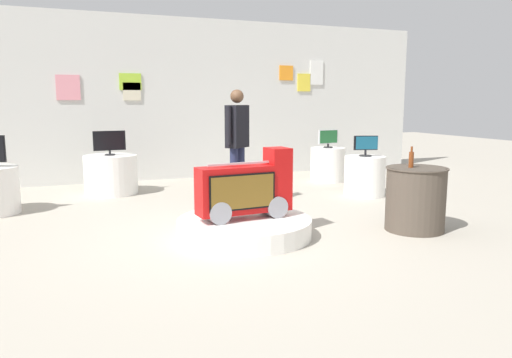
{
  "coord_description": "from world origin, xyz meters",
  "views": [
    {
      "loc": [
        -1.89,
        -5.48,
        1.59
      ],
      "look_at": [
        0.29,
        0.03,
        0.65
      ],
      "focal_mm": 34.42,
      "sensor_mm": 36.0,
      "label": 1
    }
  ],
  "objects_px": {
    "display_pedestal_left_rear": "(111,175)",
    "bottle_on_side_table": "(411,159)",
    "novelty_firetruck_tv": "(246,191)",
    "tv_on_right_rear": "(366,145)",
    "side_table_round": "(415,198)",
    "shopper_browsing_near_truck": "(237,138)",
    "tv_on_center_rear": "(328,138)",
    "display_pedestal_center_rear": "(328,164)",
    "tv_on_left_rear": "(109,142)",
    "display_pedestal_right_rear": "(365,176)",
    "main_display_pedestal": "(244,228)"
  },
  "relations": [
    {
      "from": "display_pedestal_right_rear",
      "to": "tv_on_right_rear",
      "type": "distance_m",
      "value": 0.52
    },
    {
      "from": "display_pedestal_right_rear",
      "to": "display_pedestal_left_rear",
      "type": "bearing_deg",
      "value": 156.33
    },
    {
      "from": "display_pedestal_center_rear",
      "to": "tv_on_left_rear",
      "type": "bearing_deg",
      "value": 177.45
    },
    {
      "from": "tv_on_left_rear",
      "to": "display_pedestal_center_rear",
      "type": "distance_m",
      "value": 4.2
    },
    {
      "from": "display_pedestal_right_rear",
      "to": "side_table_round",
      "type": "bearing_deg",
      "value": -108.4
    },
    {
      "from": "tv_on_left_rear",
      "to": "tv_on_right_rear",
      "type": "xyz_separation_m",
      "value": [
        3.98,
        -1.74,
        -0.04
      ]
    },
    {
      "from": "display_pedestal_left_rear",
      "to": "shopper_browsing_near_truck",
      "type": "relative_size",
      "value": 0.51
    },
    {
      "from": "side_table_round",
      "to": "shopper_browsing_near_truck",
      "type": "bearing_deg",
      "value": 125.62
    },
    {
      "from": "shopper_browsing_near_truck",
      "to": "novelty_firetruck_tv",
      "type": "bearing_deg",
      "value": -106.18
    },
    {
      "from": "tv_on_center_rear",
      "to": "side_table_round",
      "type": "xyz_separation_m",
      "value": [
        -0.89,
        -3.71,
        -0.47
      ]
    },
    {
      "from": "display_pedestal_right_rear",
      "to": "tv_on_right_rear",
      "type": "bearing_deg",
      "value": -73.51
    },
    {
      "from": "display_pedestal_left_rear",
      "to": "tv_on_left_rear",
      "type": "bearing_deg",
      "value": -93.63
    },
    {
      "from": "display_pedestal_left_rear",
      "to": "display_pedestal_center_rear",
      "type": "xyz_separation_m",
      "value": [
        4.16,
        -0.19,
        0.0
      ]
    },
    {
      "from": "novelty_firetruck_tv",
      "to": "display_pedestal_right_rear",
      "type": "xyz_separation_m",
      "value": [
        2.77,
        1.67,
        -0.22
      ]
    },
    {
      "from": "display_pedestal_right_rear",
      "to": "side_table_round",
      "type": "height_order",
      "value": "side_table_round"
    },
    {
      "from": "side_table_round",
      "to": "bottle_on_side_table",
      "type": "bearing_deg",
      "value": 158.42
    },
    {
      "from": "tv_on_left_rear",
      "to": "novelty_firetruck_tv",
      "type": "bearing_deg",
      "value": -70.44
    },
    {
      "from": "novelty_firetruck_tv",
      "to": "tv_on_right_rear",
      "type": "bearing_deg",
      "value": 31.09
    },
    {
      "from": "novelty_firetruck_tv",
      "to": "display_pedestal_left_rear",
      "type": "xyz_separation_m",
      "value": [
        -1.21,
        3.42,
        -0.22
      ]
    },
    {
      "from": "main_display_pedestal",
      "to": "tv_on_right_rear",
      "type": "relative_size",
      "value": 3.97
    },
    {
      "from": "display_pedestal_left_rear",
      "to": "shopper_browsing_near_truck",
      "type": "bearing_deg",
      "value": -45.38
    },
    {
      "from": "tv_on_right_rear",
      "to": "side_table_round",
      "type": "xyz_separation_m",
      "value": [
        -0.72,
        -2.15,
        -0.46
      ]
    },
    {
      "from": "novelty_firetruck_tv",
      "to": "shopper_browsing_near_truck",
      "type": "height_order",
      "value": "shopper_browsing_near_truck"
    },
    {
      "from": "display_pedestal_right_rear",
      "to": "tv_on_right_rear",
      "type": "relative_size",
      "value": 1.72
    },
    {
      "from": "main_display_pedestal",
      "to": "side_table_round",
      "type": "height_order",
      "value": "side_table_round"
    },
    {
      "from": "display_pedestal_right_rear",
      "to": "bottle_on_side_table",
      "type": "distance_m",
      "value": 2.34
    },
    {
      "from": "shopper_browsing_near_truck",
      "to": "tv_on_left_rear",
      "type": "bearing_deg",
      "value": 134.7
    },
    {
      "from": "tv_on_center_rear",
      "to": "tv_on_right_rear",
      "type": "relative_size",
      "value": 1.14
    },
    {
      "from": "tv_on_center_rear",
      "to": "shopper_browsing_near_truck",
      "type": "distance_m",
      "value": 2.9
    },
    {
      "from": "tv_on_left_rear",
      "to": "tv_on_right_rear",
      "type": "distance_m",
      "value": 4.35
    },
    {
      "from": "display_pedestal_left_rear",
      "to": "bottle_on_side_table",
      "type": "bearing_deg",
      "value": -50.52
    },
    {
      "from": "main_display_pedestal",
      "to": "display_pedestal_right_rear",
      "type": "relative_size",
      "value": 2.3
    },
    {
      "from": "tv_on_center_rear",
      "to": "main_display_pedestal",
      "type": "bearing_deg",
      "value": -132.65
    },
    {
      "from": "main_display_pedestal",
      "to": "bottle_on_side_table",
      "type": "xyz_separation_m",
      "value": [
        2.0,
        -0.46,
        0.78
      ]
    },
    {
      "from": "display_pedestal_center_rear",
      "to": "display_pedestal_right_rear",
      "type": "bearing_deg",
      "value": -96.51
    },
    {
      "from": "main_display_pedestal",
      "to": "tv_on_right_rear",
      "type": "bearing_deg",
      "value": 30.82
    },
    {
      "from": "novelty_firetruck_tv",
      "to": "tv_on_center_rear",
      "type": "xyz_separation_m",
      "value": [
        2.94,
        3.22,
        0.31
      ]
    },
    {
      "from": "display_pedestal_center_rear",
      "to": "display_pedestal_right_rear",
      "type": "xyz_separation_m",
      "value": [
        -0.18,
        -1.55,
        0.0
      ]
    },
    {
      "from": "display_pedestal_left_rear",
      "to": "tv_on_left_rear",
      "type": "relative_size",
      "value": 1.67
    },
    {
      "from": "main_display_pedestal",
      "to": "display_pedestal_left_rear",
      "type": "xyz_separation_m",
      "value": [
        -1.19,
        3.41,
        0.22
      ]
    },
    {
      "from": "display_pedestal_center_rear",
      "to": "display_pedestal_right_rear",
      "type": "height_order",
      "value": "same"
    },
    {
      "from": "tv_on_left_rear",
      "to": "bottle_on_side_table",
      "type": "xyz_separation_m",
      "value": [
        3.19,
        -3.87,
        -0.01
      ]
    },
    {
      "from": "tv_on_center_rear",
      "to": "display_pedestal_right_rear",
      "type": "distance_m",
      "value": 1.65
    },
    {
      "from": "tv_on_left_rear",
      "to": "shopper_browsing_near_truck",
      "type": "bearing_deg",
      "value": -45.3
    },
    {
      "from": "novelty_firetruck_tv",
      "to": "display_pedestal_center_rear",
      "type": "bearing_deg",
      "value": 47.63
    },
    {
      "from": "display_pedestal_center_rear",
      "to": "side_table_round",
      "type": "relative_size",
      "value": 0.87
    },
    {
      "from": "side_table_round",
      "to": "display_pedestal_center_rear",
      "type": "bearing_deg",
      "value": 76.44
    },
    {
      "from": "tv_on_center_rear",
      "to": "shopper_browsing_near_truck",
      "type": "xyz_separation_m",
      "value": [
        -2.45,
        -1.53,
        0.17
      ]
    },
    {
      "from": "display_pedestal_left_rear",
      "to": "bottle_on_side_table",
      "type": "xyz_separation_m",
      "value": [
        3.19,
        -3.87,
        0.56
      ]
    },
    {
      "from": "tv_on_center_rear",
      "to": "tv_on_right_rear",
      "type": "bearing_deg",
      "value": -96.45
    }
  ]
}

